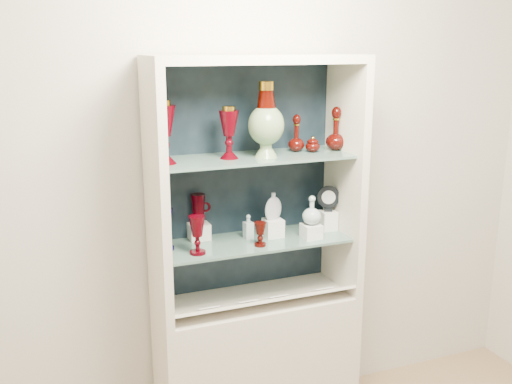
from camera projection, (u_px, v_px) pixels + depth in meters
name	position (u px, v px, depth m)	size (l,w,h in m)	color
wall_back	(240.00, 163.00, 2.90)	(3.50, 0.02, 2.80)	beige
cabinet_base	(256.00, 364.00, 2.96)	(1.00, 0.40, 0.75)	beige
cabinet_back_panel	(243.00, 179.00, 2.89)	(0.98, 0.02, 1.15)	black
cabinet_side_left	(156.00, 196.00, 2.55)	(0.04, 0.40, 1.15)	beige
cabinet_side_right	(344.00, 179.00, 2.89)	(0.04, 0.40, 1.15)	beige
cabinet_top_cap	(256.00, 59.00, 2.57)	(1.00, 0.40, 0.04)	beige
shelf_lower	(255.00, 241.00, 2.81)	(0.92, 0.34, 0.01)	slate
shelf_upper	(254.00, 158.00, 2.70)	(0.92, 0.34, 0.01)	slate
label_ledge	(264.00, 301.00, 2.76)	(0.92, 0.18, 0.01)	beige
label_card_0	(208.00, 308.00, 2.65)	(0.10, 0.07, 0.00)	white
label_card_1	(277.00, 296.00, 2.78)	(0.10, 0.07, 0.00)	white
label_card_2	(322.00, 289.00, 2.86)	(0.10, 0.07, 0.00)	white
label_card_3	(247.00, 301.00, 2.72)	(0.10, 0.07, 0.00)	white
pedestal_lamp_left	(164.00, 132.00, 2.50)	(0.11, 0.11, 0.28)	#430008
pedestal_lamp_right	(229.00, 133.00, 2.62)	(0.09, 0.09, 0.24)	#430008
enamel_urn	(266.00, 120.00, 2.64)	(0.17, 0.17, 0.35)	#084923
ruby_decanter_a	(296.00, 131.00, 2.80)	(0.08, 0.08, 0.21)	#3D0905
ruby_decanter_b	(336.00, 127.00, 2.83)	(0.10, 0.10, 0.23)	#3D0905
lidded_bowl	(313.00, 144.00, 2.80)	(0.07, 0.07, 0.08)	#3D0905
cobalt_goblet	(164.00, 229.00, 2.65)	(0.08, 0.08, 0.20)	#0D0647
ruby_goblet_tall	(197.00, 235.00, 2.60)	(0.07, 0.07, 0.18)	#430008
ruby_goblet_small	(260.00, 234.00, 2.71)	(0.06, 0.06, 0.12)	#3D0905
riser_ruby_pitcher	(199.00, 231.00, 2.82)	(0.10, 0.10, 0.08)	silver
ruby_pitcher	(198.00, 209.00, 2.79)	(0.11, 0.07, 0.15)	#430008
clear_square_bottle	(248.00, 226.00, 2.82)	(0.04, 0.04, 0.12)	#A3B9BE
riser_flat_flask	(273.00, 228.00, 2.85)	(0.09, 0.09, 0.09)	silver
flat_flask	(273.00, 206.00, 2.82)	(0.10, 0.04, 0.14)	#ACB2BE
riser_clear_round_decanter	(311.00, 231.00, 2.83)	(0.09, 0.09, 0.07)	silver
clear_round_decanter	(312.00, 211.00, 2.81)	(0.09, 0.09, 0.14)	#A3B9BE
riser_cameo_medallion	(328.00, 220.00, 2.96)	(0.08, 0.08, 0.10)	silver
cameo_medallion	(328.00, 198.00, 2.93)	(0.12, 0.04, 0.14)	black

